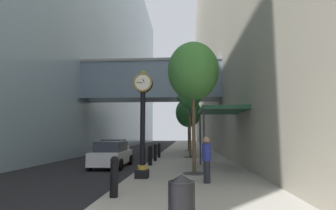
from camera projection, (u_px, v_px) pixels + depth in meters
name	position (u px, v px, depth m)	size (l,w,h in m)	color
ground_plane	(165.00, 151.00, 30.65)	(110.00, 110.00, 0.00)	black
sidewalk_right	(188.00, 149.00, 33.44)	(5.75, 80.00, 0.14)	#9E998E
building_block_left	(87.00, 30.00, 36.29)	(22.00, 80.00, 33.88)	#849EB2
building_block_right	(240.00, 23.00, 34.99)	(9.00, 80.00, 34.80)	#A89E89
street_clock	(143.00, 118.00, 11.02)	(0.84, 0.55, 4.68)	black
bollard_nearest	(114.00, 176.00, 7.48)	(0.25, 0.25, 1.19)	black
bollard_third	(143.00, 159.00, 12.65)	(0.25, 0.25, 1.19)	black
bollard_fourth	(150.00, 155.00, 15.24)	(0.25, 0.25, 1.19)	black
bollard_fifth	(155.00, 152.00, 17.82)	(0.25, 0.25, 1.19)	black
bollard_sixth	(159.00, 150.00, 20.41)	(0.25, 0.25, 1.19)	black
street_tree_near	(193.00, 72.00, 12.49)	(2.50, 2.50, 6.39)	#333335
street_tree_mid_near	(190.00, 97.00, 21.19)	(1.90, 1.90, 6.17)	#333335
street_tree_mid_far	(188.00, 113.00, 29.82)	(3.00, 3.00, 6.16)	#333335
trash_bin	(182.00, 202.00, 4.86)	(0.53, 0.53, 1.05)	black
pedestrian_walking	(207.00, 158.00, 9.70)	(0.38, 0.38, 1.74)	#23232D
storefront_awning	(221.00, 111.00, 14.24)	(2.40, 3.60, 3.30)	#235138
car_silver_near	(114.00, 149.00, 21.10)	(2.12, 4.21, 1.59)	#B7BABF
car_white_mid	(112.00, 155.00, 15.43)	(1.98, 4.12, 1.56)	silver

